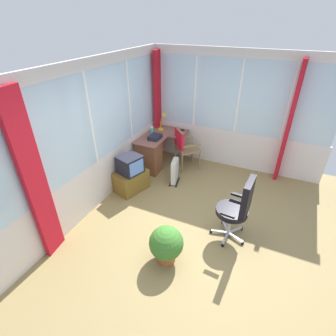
{
  "coord_description": "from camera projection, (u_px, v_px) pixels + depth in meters",
  "views": [
    {
      "loc": [
        -3.1,
        -0.86,
        3.16
      ],
      "look_at": [
        0.45,
        0.76,
        0.78
      ],
      "focal_mm": 27.25,
      "sensor_mm": 36.0,
      "label": 1
    }
  ],
  "objects": [
    {
      "name": "paper_tray",
      "position": [
        155.0,
        137.0,
        5.69
      ],
      "size": [
        0.3,
        0.23,
        0.09
      ],
      "primitive_type": "cube",
      "rotation": [
        0.0,
        0.0,
        -0.01
      ],
      "color": "#1F2332",
      "rests_on": "desk"
    },
    {
      "name": "tv_on_stand",
      "position": [
        131.0,
        175.0,
        5.17
      ],
      "size": [
        0.74,
        0.62,
        0.78
      ],
      "color": "brown",
      "rests_on": "ground"
    },
    {
      "name": "potted_plant",
      "position": [
        166.0,
        244.0,
        3.66
      ],
      "size": [
        0.5,
        0.5,
        0.59
      ],
      "color": "#A0552E",
      "rests_on": "ground"
    },
    {
      "name": "desk_lamp",
      "position": [
        164.0,
        118.0,
        6.07
      ],
      "size": [
        0.23,
        0.2,
        0.41
      ],
      "color": "yellow",
      "rests_on": "desk"
    },
    {
      "name": "desk",
      "position": [
        150.0,
        154.0,
        5.81
      ],
      "size": [
        1.24,
        0.87,
        0.75
      ],
      "color": "brown",
      "rests_on": "ground"
    },
    {
      "name": "spray_bottle",
      "position": [
        152.0,
        130.0,
        5.89
      ],
      "size": [
        0.06,
        0.06,
        0.22
      ],
      "color": "#43BCD1",
      "rests_on": "desk"
    },
    {
      "name": "curtain_east_far",
      "position": [
        289.0,
        124.0,
        5.13
      ],
      "size": [
        0.35,
        0.11,
        2.5
      ],
      "primitive_type": "cube",
      "rotation": [
        0.0,
        0.0,
        -0.13
      ],
      "color": "#B51522",
      "rests_on": "ground"
    },
    {
      "name": "space_heater",
      "position": [
        175.0,
        171.0,
        5.44
      ],
      "size": [
        0.41,
        0.24,
        0.55
      ],
      "color": "silver",
      "rests_on": "ground"
    },
    {
      "name": "ground",
      "position": [
        197.0,
        230.0,
        4.37
      ],
      "size": [
        5.74,
        4.9,
        0.06
      ],
      "primitive_type": "cube",
      "color": "olive"
    },
    {
      "name": "wooden_armchair",
      "position": [
        183.0,
        144.0,
        5.79
      ],
      "size": [
        0.68,
        0.68,
        0.97
      ],
      "color": "olive",
      "rests_on": "ground"
    },
    {
      "name": "east_window_panel",
      "position": [
        237.0,
        113.0,
        5.54
      ],
      "size": [
        0.07,
        3.9,
        2.6
      ],
      "color": "silver",
      "rests_on": "ground"
    },
    {
      "name": "curtain_north_left",
      "position": [
        35.0,
        182.0,
        3.37
      ],
      "size": [
        0.35,
        0.12,
        2.5
      ],
      "primitive_type": "cube",
      "rotation": [
        0.0,
        0.0,
        0.13
      ],
      "color": "#B51522",
      "rests_on": "ground"
    },
    {
      "name": "tv_remote",
      "position": [
        181.0,
        130.0,
        6.12
      ],
      "size": [
        0.1,
        0.16,
        0.02
      ],
      "primitive_type": "cube",
      "rotation": [
        0.0,
        0.0,
        0.39
      ],
      "color": "black",
      "rests_on": "desk"
    },
    {
      "name": "office_chair",
      "position": [
        238.0,
        206.0,
        3.87
      ],
      "size": [
        0.6,
        0.58,
        1.14
      ],
      "color": "#B7B7BF",
      "rests_on": "ground"
    },
    {
      "name": "north_window_panel",
      "position": [
        93.0,
        140.0,
        4.39
      ],
      "size": [
        4.74,
        0.07,
        2.6
      ],
      "color": "silver",
      "rests_on": "ground"
    },
    {
      "name": "curtain_corner",
      "position": [
        158.0,
        106.0,
        6.13
      ],
      "size": [
        0.35,
        0.09,
        2.5
      ],
      "primitive_type": "cube",
      "rotation": [
        0.0,
        0.0,
        0.05
      ],
      "color": "#B51522",
      "rests_on": "ground"
    }
  ]
}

